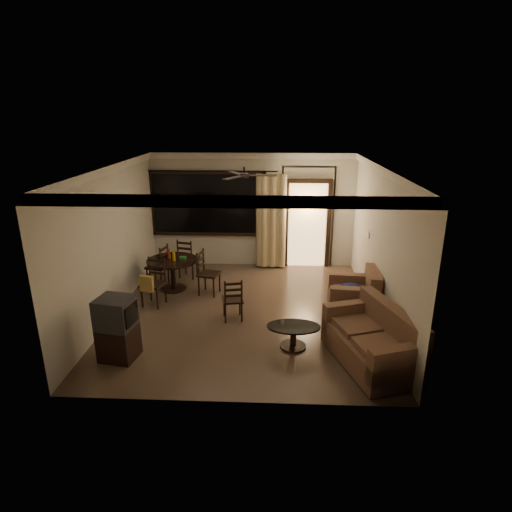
{
  "coord_description": "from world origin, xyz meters",
  "views": [
    {
      "loc": [
        0.55,
        -7.56,
        3.71
      ],
      "look_at": [
        0.2,
        0.2,
        1.09
      ],
      "focal_mm": 30.0,
      "sensor_mm": 36.0,
      "label": 1
    }
  ],
  "objects_px": {
    "dining_table": "(173,266)",
    "dining_chair_south": "(153,291)",
    "sofa": "(374,342)",
    "side_chair": "(233,307)",
    "dining_chair_west": "(158,273)",
    "dining_chair_east": "(209,281)",
    "tv_cabinet": "(117,328)",
    "coffee_table": "(293,333)",
    "armchair": "(356,298)",
    "dining_chair_north": "(189,265)"
  },
  "relations": [
    {
      "from": "coffee_table",
      "to": "dining_table",
      "type": "bearing_deg",
      "value": 137.36
    },
    {
      "from": "dining_table",
      "to": "tv_cabinet",
      "type": "distance_m",
      "value": 2.8
    },
    {
      "from": "dining_chair_north",
      "to": "armchair",
      "type": "relative_size",
      "value": 0.97
    },
    {
      "from": "tv_cabinet",
      "to": "sofa",
      "type": "distance_m",
      "value": 3.98
    },
    {
      "from": "dining_chair_south",
      "to": "armchair",
      "type": "relative_size",
      "value": 0.97
    },
    {
      "from": "dining_chair_south",
      "to": "side_chair",
      "type": "height_order",
      "value": "dining_chair_south"
    },
    {
      "from": "coffee_table",
      "to": "side_chair",
      "type": "height_order",
      "value": "side_chair"
    },
    {
      "from": "dining_table",
      "to": "side_chair",
      "type": "distance_m",
      "value": 2.02
    },
    {
      "from": "tv_cabinet",
      "to": "sofa",
      "type": "bearing_deg",
      "value": 10.5
    },
    {
      "from": "sofa",
      "to": "dining_chair_west",
      "type": "bearing_deg",
      "value": 126.68
    },
    {
      "from": "armchair",
      "to": "coffee_table",
      "type": "bearing_deg",
      "value": -130.5
    },
    {
      "from": "dining_chair_north",
      "to": "coffee_table",
      "type": "height_order",
      "value": "dining_chair_north"
    },
    {
      "from": "armchair",
      "to": "dining_chair_west",
      "type": "bearing_deg",
      "value": 167.11
    },
    {
      "from": "dining_chair_north",
      "to": "tv_cabinet",
      "type": "bearing_deg",
      "value": 97.52
    },
    {
      "from": "dining_chair_west",
      "to": "dining_chair_south",
      "type": "bearing_deg",
      "value": 23.64
    },
    {
      "from": "dining_chair_north",
      "to": "sofa",
      "type": "xyz_separation_m",
      "value": [
        3.57,
        -3.51,
        0.07
      ]
    },
    {
      "from": "dining_table",
      "to": "dining_chair_north",
      "type": "height_order",
      "value": "dining_chair_north"
    },
    {
      "from": "dining_chair_west",
      "to": "sofa",
      "type": "xyz_separation_m",
      "value": [
        4.14,
        -2.95,
        0.07
      ]
    },
    {
      "from": "tv_cabinet",
      "to": "side_chair",
      "type": "height_order",
      "value": "tv_cabinet"
    },
    {
      "from": "sofa",
      "to": "side_chair",
      "type": "xyz_separation_m",
      "value": [
        -2.31,
        1.36,
        -0.11
      ]
    },
    {
      "from": "dining_chair_east",
      "to": "sofa",
      "type": "relative_size",
      "value": 0.51
    },
    {
      "from": "dining_table",
      "to": "dining_chair_east",
      "type": "relative_size",
      "value": 1.16
    },
    {
      "from": "dining_table",
      "to": "coffee_table",
      "type": "relative_size",
      "value": 1.25
    },
    {
      "from": "dining_table",
      "to": "tv_cabinet",
      "type": "relative_size",
      "value": 1.07
    },
    {
      "from": "dining_chair_south",
      "to": "armchair",
      "type": "distance_m",
      "value": 3.98
    },
    {
      "from": "dining_table",
      "to": "armchair",
      "type": "bearing_deg",
      "value": -16.72
    },
    {
      "from": "dining_table",
      "to": "dining_chair_south",
      "type": "bearing_deg",
      "value": -104.25
    },
    {
      "from": "dining_table",
      "to": "dining_chair_west",
      "type": "bearing_deg",
      "value": 152.16
    },
    {
      "from": "sofa",
      "to": "side_chair",
      "type": "distance_m",
      "value": 2.69
    },
    {
      "from": "dining_table",
      "to": "dining_chair_south",
      "type": "relative_size",
      "value": 1.16
    },
    {
      "from": "dining_table",
      "to": "dining_chair_south",
      "type": "height_order",
      "value": "dining_chair_south"
    },
    {
      "from": "dining_chair_south",
      "to": "armchair",
      "type": "height_order",
      "value": "dining_chair_south"
    },
    {
      "from": "tv_cabinet",
      "to": "sofa",
      "type": "relative_size",
      "value": 0.55
    },
    {
      "from": "armchair",
      "to": "side_chair",
      "type": "relative_size",
      "value": 1.16
    },
    {
      "from": "dining_chair_south",
      "to": "side_chair",
      "type": "distance_m",
      "value": 1.74
    },
    {
      "from": "tv_cabinet",
      "to": "coffee_table",
      "type": "xyz_separation_m",
      "value": [
        2.76,
        0.46,
        -0.26
      ]
    },
    {
      "from": "dining_chair_west",
      "to": "coffee_table",
      "type": "distance_m",
      "value": 3.87
    },
    {
      "from": "dining_table",
      "to": "tv_cabinet",
      "type": "xyz_separation_m",
      "value": [
        -0.22,
        -2.79,
        -0.03
      ]
    },
    {
      "from": "dining_chair_south",
      "to": "side_chair",
      "type": "relative_size",
      "value": 1.13
    },
    {
      "from": "coffee_table",
      "to": "dining_chair_north",
      "type": "bearing_deg",
      "value": 127.14
    },
    {
      "from": "dining_table",
      "to": "sofa",
      "type": "distance_m",
      "value": 4.66
    },
    {
      "from": "armchair",
      "to": "coffee_table",
      "type": "relative_size",
      "value": 1.11
    },
    {
      "from": "coffee_table",
      "to": "sofa",
      "type": "bearing_deg",
      "value": -18.7
    },
    {
      "from": "dining_chair_west",
      "to": "sofa",
      "type": "height_order",
      "value": "dining_chair_west"
    },
    {
      "from": "tv_cabinet",
      "to": "coffee_table",
      "type": "distance_m",
      "value": 2.81
    },
    {
      "from": "dining_chair_west",
      "to": "dining_chair_east",
      "type": "bearing_deg",
      "value": 85.25
    },
    {
      "from": "sofa",
      "to": "side_chair",
      "type": "relative_size",
      "value": 2.21
    },
    {
      "from": "dining_chair_west",
      "to": "dining_chair_east",
      "type": "xyz_separation_m",
      "value": [
        1.19,
        -0.41,
        0.0
      ]
    },
    {
      "from": "dining_chair_east",
      "to": "dining_chair_north",
      "type": "height_order",
      "value": "same"
    },
    {
      "from": "dining_chair_east",
      "to": "coffee_table",
      "type": "height_order",
      "value": "dining_chair_east"
    }
  ]
}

